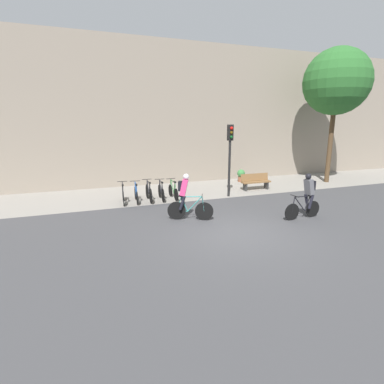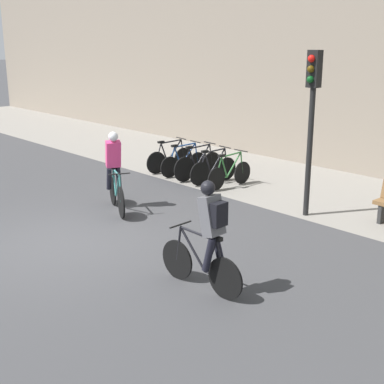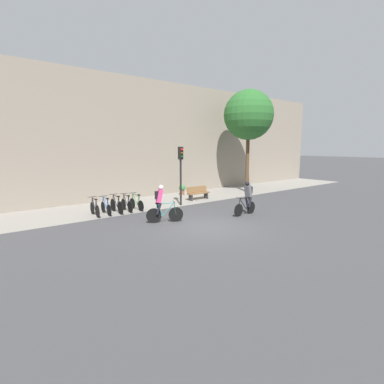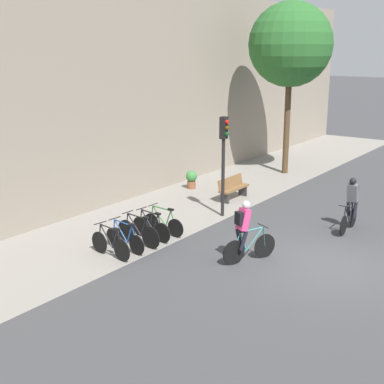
# 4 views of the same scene
# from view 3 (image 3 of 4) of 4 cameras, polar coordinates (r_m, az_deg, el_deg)

# --- Properties ---
(ground) EXTENTS (200.00, 200.00, 0.00)m
(ground) POSITION_cam_3_polar(r_m,az_deg,el_deg) (13.43, 2.71, -6.73)
(ground) COLOR #3D3D3F
(kerb_strip) EXTENTS (44.00, 4.50, 0.01)m
(kerb_strip) POSITION_cam_3_polar(r_m,az_deg,el_deg) (18.89, -10.99, -2.36)
(kerb_strip) COLOR gray
(kerb_strip) RESTS_ON ground
(building_facade) EXTENTS (44.00, 0.60, 8.22)m
(building_facade) POSITION_cam_3_polar(r_m,az_deg,el_deg) (20.85, -14.65, 9.89)
(building_facade) COLOR gray
(building_facade) RESTS_ON ground
(cyclist_pink) EXTENTS (1.62, 0.79, 1.79)m
(cyclist_pink) POSITION_cam_3_polar(r_m,az_deg,el_deg) (14.10, -5.91, -2.08)
(cyclist_pink) COLOR black
(cyclist_pink) RESTS_ON ground
(cyclist_grey) EXTENTS (1.68, 0.46, 1.77)m
(cyclist_grey) POSITION_cam_3_polar(r_m,az_deg,el_deg) (15.96, 10.48, -0.92)
(cyclist_grey) COLOR black
(cyclist_grey) RESTS_ON ground
(parked_bike_0) EXTENTS (0.46, 1.63, 0.96)m
(parked_bike_0) POSITION_cam_3_polar(r_m,az_deg,el_deg) (16.27, -18.03, -3.01)
(parked_bike_0) COLOR black
(parked_bike_0) RESTS_ON ground
(parked_bike_1) EXTENTS (0.46, 1.61, 0.94)m
(parked_bike_1) POSITION_cam_3_polar(r_m,az_deg,el_deg) (16.49, -16.07, -2.82)
(parked_bike_1) COLOR black
(parked_bike_1) RESTS_ON ground
(parked_bike_2) EXTENTS (0.46, 1.72, 0.98)m
(parked_bike_2) POSITION_cam_3_polar(r_m,az_deg,el_deg) (16.72, -14.17, -2.48)
(parked_bike_2) COLOR black
(parked_bike_2) RESTS_ON ground
(parked_bike_3) EXTENTS (0.46, 1.60, 0.95)m
(parked_bike_3) POSITION_cam_3_polar(r_m,az_deg,el_deg) (16.97, -12.32, -2.32)
(parked_bike_3) COLOR black
(parked_bike_3) RESTS_ON ground
(parked_bike_4) EXTENTS (0.46, 1.61, 0.94)m
(parked_bike_4) POSITION_cam_3_polar(r_m,az_deg,el_deg) (17.24, -10.53, -2.12)
(parked_bike_4) COLOR black
(parked_bike_4) RESTS_ON ground
(traffic_light_pole) EXTENTS (0.26, 0.30, 3.55)m
(traffic_light_pole) POSITION_cam_3_polar(r_m,az_deg,el_deg) (18.05, -2.15, 5.17)
(traffic_light_pole) COLOR black
(traffic_light_pole) RESTS_ON ground
(bench) EXTENTS (1.69, 0.44, 0.89)m
(bench) POSITION_cam_3_polar(r_m,az_deg,el_deg) (20.23, 1.16, -0.14)
(bench) COLOR brown
(bench) RESTS_ON ground
(street_tree_0) EXTENTS (3.83, 3.83, 7.89)m
(street_tree_0) POSITION_cam_3_polar(r_m,az_deg,el_deg) (24.20, 10.73, 14.18)
(street_tree_0) COLOR #4C3823
(street_tree_0) RESTS_ON ground
(potted_plant) EXTENTS (0.48, 0.48, 0.78)m
(potted_plant) POSITION_cam_3_polar(r_m,az_deg,el_deg) (22.26, -1.91, 0.58)
(potted_plant) COLOR brown
(potted_plant) RESTS_ON ground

